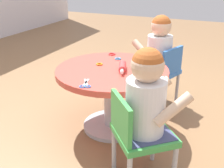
% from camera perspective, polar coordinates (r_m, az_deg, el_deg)
% --- Properties ---
extents(ground_plane, '(10.00, 10.00, 0.00)m').
position_cam_1_polar(ground_plane, '(2.15, -0.00, -8.90)').
color(ground_plane, olive).
extents(craft_table, '(0.80, 0.80, 0.48)m').
position_cam_1_polar(craft_table, '(1.98, -0.00, -0.22)').
color(craft_table, silver).
rests_on(craft_table, ground).
extents(child_chair_left, '(0.42, 0.42, 0.54)m').
position_cam_1_polar(child_chair_left, '(1.51, 5.47, -10.44)').
color(child_chair_left, '#B7B7BC').
rests_on(child_chair_left, ground).
extents(seated_child_left, '(0.43, 0.44, 0.51)m').
position_cam_1_polar(seated_child_left, '(1.42, 7.31, -2.49)').
color(seated_child_left, '#3F4772').
rests_on(seated_child_left, ground).
extents(child_chair_right, '(0.38, 0.38, 0.54)m').
position_cam_1_polar(child_chair_right, '(2.40, 10.27, 2.51)').
color(child_chair_right, '#B7B7BC').
rests_on(child_chair_right, ground).
extents(seated_child_right, '(0.37, 0.42, 0.51)m').
position_cam_1_polar(seated_child_right, '(2.36, 9.86, 7.91)').
color(seated_child_right, '#3F4772').
rests_on(seated_child_right, ground).
extents(rolling_pin, '(0.22, 0.10, 0.05)m').
position_cam_1_polar(rolling_pin, '(1.89, 2.17, 3.62)').
color(rolling_pin, '#D83F3F').
rests_on(rolling_pin, craft_table).
extents(craft_scissors, '(0.14, 0.10, 0.01)m').
position_cam_1_polar(craft_scissors, '(1.66, -5.56, -0.16)').
color(craft_scissors, silver).
rests_on(craft_scissors, craft_table).
extents(playdough_blob_0, '(0.16, 0.16, 0.01)m').
position_cam_1_polar(playdough_blob_0, '(2.05, 8.86, 4.32)').
color(playdough_blob_0, '#B2E58C').
rests_on(playdough_blob_0, craft_table).
extents(cookie_cutter_0, '(0.05, 0.05, 0.01)m').
position_cam_1_polar(cookie_cutter_0, '(2.01, -2.65, 4.19)').
color(cookie_cutter_0, orange).
rests_on(cookie_cutter_0, craft_table).
extents(cookie_cutter_1, '(0.05, 0.05, 0.01)m').
position_cam_1_polar(cookie_cutter_1, '(2.13, 1.24, 5.33)').
color(cookie_cutter_1, '#3F99D8').
rests_on(cookie_cutter_1, craft_table).
extents(cookie_cutter_2, '(0.06, 0.06, 0.01)m').
position_cam_1_polar(cookie_cutter_2, '(2.25, -0.00, 6.29)').
color(cookie_cutter_2, red).
rests_on(cookie_cutter_2, craft_table).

